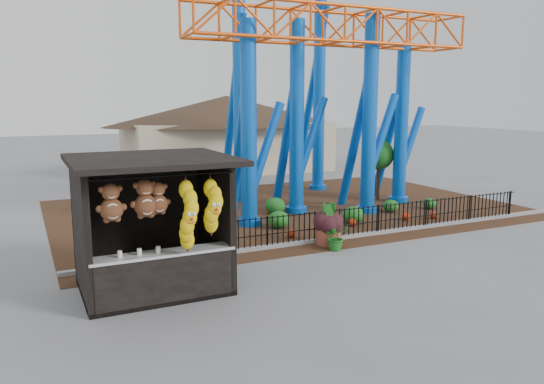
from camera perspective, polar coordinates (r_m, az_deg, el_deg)
name	(u,v)px	position (r m, az deg, el deg)	size (l,w,h in m)	color
ground	(290,285)	(12.87, 1.97, -9.94)	(120.00, 120.00, 0.00)	slate
mulch_bed	(287,209)	(21.50, 1.60, -1.79)	(18.00, 12.00, 0.02)	#331E11
curb	(358,235)	(17.30, 9.19, -4.63)	(18.00, 0.18, 0.12)	gray
prize_booth	(154,227)	(12.25, -12.57, -3.73)	(3.50, 3.40, 3.12)	black
picket_fence	(381,219)	(17.72, 11.63, -2.90)	(12.20, 0.06, 1.00)	black
roller_coaster	(310,47)	(21.88, 4.10, 15.33)	(11.00, 6.37, 10.82)	blue
terracotta_planter	(328,235)	(16.31, 6.05, -4.66)	(0.78, 0.78, 0.56)	#994A37
planter_foliage	(328,216)	(16.17, 6.09, -2.61)	(0.70, 0.70, 0.64)	black
potted_plant	(336,237)	(15.70, 6.92, -4.81)	(0.72, 0.62, 0.80)	#214C16
landscaping	(329,211)	(19.67, 6.20, -2.09)	(7.57, 3.97, 0.63)	#1A581A
pavilion	(227,121)	(32.87, -4.87, 7.61)	(15.00, 15.00, 4.80)	#BFAD8C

